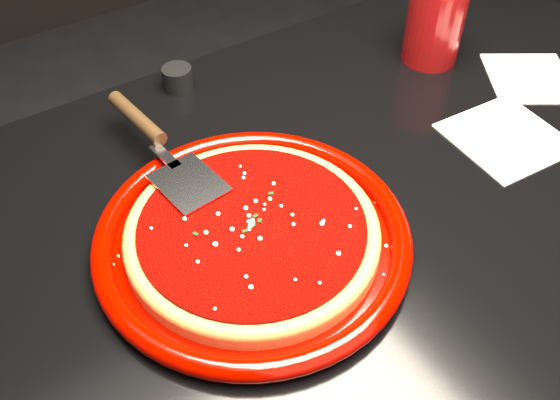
% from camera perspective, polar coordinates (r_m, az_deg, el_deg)
% --- Properties ---
extents(table, '(1.20, 0.80, 0.75)m').
position_cam_1_polar(table, '(1.14, 5.52, -12.55)').
color(table, black).
rests_on(table, floor).
extents(plate, '(0.47, 0.47, 0.03)m').
position_cam_1_polar(plate, '(0.76, -2.53, -3.44)').
color(plate, '#6C0300').
rests_on(plate, table).
extents(pizza_crust, '(0.37, 0.37, 0.02)m').
position_cam_1_polar(pizza_crust, '(0.75, -2.54, -3.22)').
color(pizza_crust, '#945326').
rests_on(pizza_crust, plate).
extents(pizza_crust_rim, '(0.37, 0.37, 0.02)m').
position_cam_1_polar(pizza_crust_rim, '(0.75, -2.56, -2.83)').
color(pizza_crust_rim, '#945326').
rests_on(pizza_crust_rim, plate).
extents(pizza_sauce, '(0.33, 0.33, 0.01)m').
position_cam_1_polar(pizza_sauce, '(0.74, -2.57, -2.55)').
color(pizza_sauce, '#730300').
rests_on(pizza_sauce, plate).
extents(parmesan_dusting, '(0.26, 0.26, 0.01)m').
position_cam_1_polar(parmesan_dusting, '(0.74, -2.59, -2.14)').
color(parmesan_dusting, beige).
rests_on(parmesan_dusting, plate).
extents(basil_flecks, '(0.24, 0.24, 0.00)m').
position_cam_1_polar(basil_flecks, '(0.74, -2.59, -2.20)').
color(basil_flecks, black).
rests_on(basil_flecks, plate).
extents(pizza_server, '(0.12, 0.31, 0.02)m').
position_cam_1_polar(pizza_server, '(0.84, -10.76, 4.94)').
color(pizza_server, silver).
rests_on(pizza_server, plate).
extents(cup, '(0.11, 0.11, 0.13)m').
position_cam_1_polar(cup, '(1.08, 13.95, 15.35)').
color(cup, maroon).
rests_on(cup, table).
extents(napkin_a, '(0.16, 0.16, 0.00)m').
position_cam_1_polar(napkin_a, '(0.97, 19.94, 5.41)').
color(napkin_a, white).
rests_on(napkin_a, table).
extents(napkin_b, '(0.18, 0.19, 0.00)m').
position_cam_1_polar(napkin_b, '(1.11, 21.84, 10.32)').
color(napkin_b, white).
rests_on(napkin_b, table).
extents(ramekin, '(0.05, 0.05, 0.04)m').
position_cam_1_polar(ramekin, '(1.02, -9.35, 10.94)').
color(ramekin, black).
rests_on(ramekin, table).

